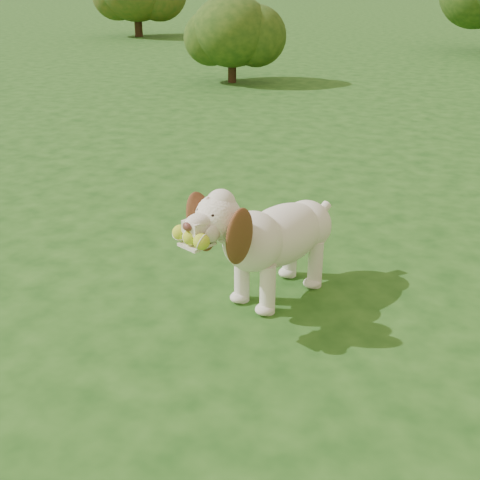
% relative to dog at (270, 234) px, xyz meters
% --- Properties ---
extents(ground, '(80.00, 80.00, 0.00)m').
position_rel_dog_xyz_m(ground, '(0.50, 0.10, -0.39)').
color(ground, '#174012').
rests_on(ground, ground).
extents(dog, '(0.64, 1.10, 0.74)m').
position_rel_dog_xyz_m(dog, '(0.00, 0.00, 0.00)').
color(dog, white).
rests_on(dog, ground).
extents(shrub_a, '(1.31, 1.31, 1.35)m').
position_rel_dog_xyz_m(shrub_a, '(-3.10, 6.41, 0.40)').
color(shrub_a, '#382314').
rests_on(shrub_a, ground).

